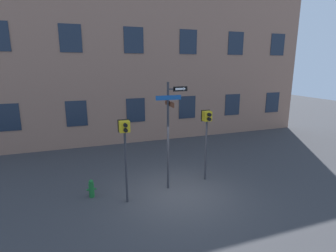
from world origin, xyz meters
The scene contains 6 objects.
ground_plane centered at (0.00, 0.00, 0.00)m, with size 60.00×60.00×0.00m, color #38383A.
building_facade centered at (0.00, 7.53, 6.14)m, with size 24.00×0.63×12.27m.
street_sign_pole centered at (-0.16, 0.63, 2.49)m, with size 1.24×0.94×4.15m.
pedestrian_signal_left centered at (-1.95, 0.10, 2.33)m, with size 0.40×0.40×2.97m.
pedestrian_signal_right centered at (1.53, 0.87, 2.33)m, with size 0.39×0.40×2.97m.
fire_hydrant centered at (-3.11, 0.89, 0.33)m, with size 0.35×0.19×0.69m.
Camera 1 is at (-3.40, -8.35, 4.74)m, focal length 28.00 mm.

